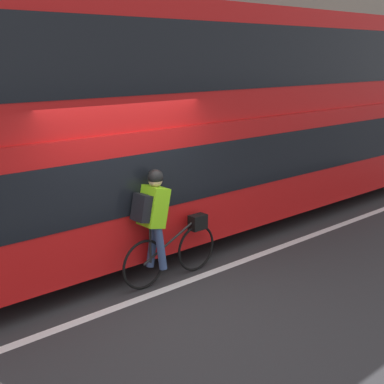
# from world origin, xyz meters

# --- Properties ---
(ground_plane) EXTENTS (80.00, 80.00, 0.00)m
(ground_plane) POSITION_xyz_m (0.00, 0.00, 0.00)
(ground_plane) COLOR #2D2D30
(road_center_line) EXTENTS (50.00, 0.14, 0.01)m
(road_center_line) POSITION_xyz_m (0.00, -0.07, 0.00)
(road_center_line) COLOR silver
(road_center_line) RESTS_ON ground_plane
(bus) EXTENTS (11.66, 2.44, 3.86)m
(bus) POSITION_xyz_m (3.30, 1.53, 2.13)
(bus) COLOR black
(bus) RESTS_ON ground_plane
(cyclist_on_bike) EXTENTS (1.66, 0.32, 1.64)m
(cyclist_on_bike) POSITION_xyz_m (0.39, 0.15, 0.88)
(cyclist_on_bike) COLOR black
(cyclist_on_bike) RESTS_ON ground_plane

